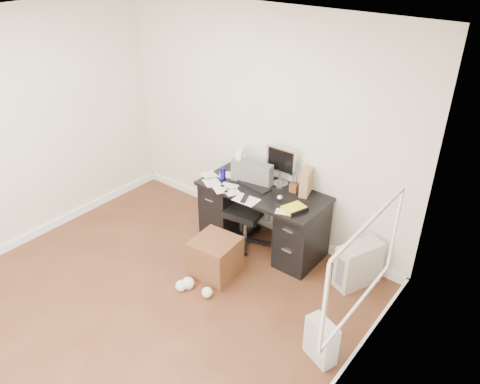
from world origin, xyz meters
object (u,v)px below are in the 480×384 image
Objects in this scene: desk at (262,215)px; pc_tower at (358,265)px; keyboard at (254,186)px; wicker_basket at (215,257)px; lcd_monitor at (281,166)px; office_chair at (245,206)px.

pc_tower is at bearing 1.99° from desk.
wicker_basket is at bearing -75.80° from keyboard.
lcd_monitor reaches higher than desk.
wicker_basket is (-0.06, -0.78, -0.17)m from desk.
office_chair reaches higher than keyboard.
wicker_basket is (0.07, -0.78, -0.54)m from keyboard.
keyboard is at bearing -177.58° from desk.
office_chair is at bearing 99.91° from wicker_basket.
keyboard reaches higher than wicker_basket.
lcd_monitor is at bearing 41.47° from office_chair.
wicker_basket is (-0.14, -1.01, -0.76)m from lcd_monitor.
keyboard is at bearing 94.83° from wicker_basket.
lcd_monitor is at bearing 81.91° from wicker_basket.
office_chair is at bearing -150.87° from desk.
office_chair reaches higher than desk.
keyboard is 0.86× the size of pc_tower.
desk is at bearing -154.94° from pc_tower.
lcd_monitor is 0.47× the size of office_chair.
lcd_monitor reaches higher than wicker_basket.
desk is at bearing 85.81° from wicker_basket.
desk is 3.03× the size of pc_tower.
pc_tower is (1.14, -0.18, -0.74)m from lcd_monitor.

